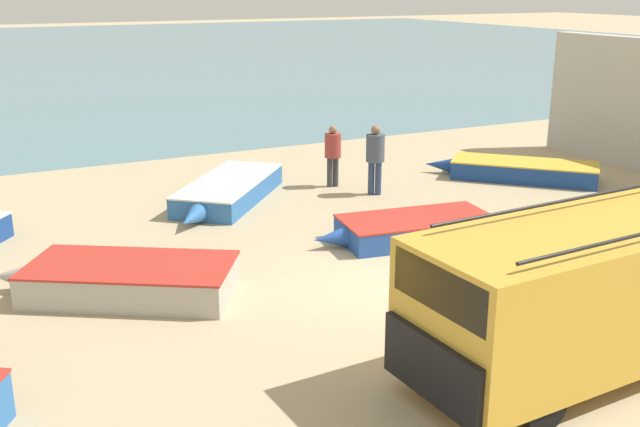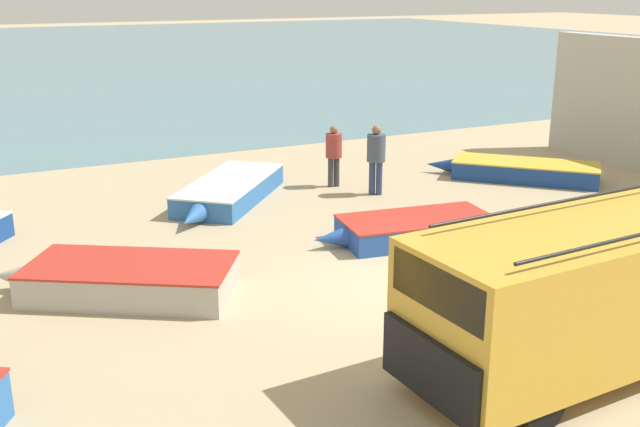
# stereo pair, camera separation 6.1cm
# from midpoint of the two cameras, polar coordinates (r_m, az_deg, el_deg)

# --- Properties ---
(ground_plane) EXTENTS (200.00, 200.00, 0.00)m
(ground_plane) POSITION_cam_midpoint_polar(r_m,az_deg,el_deg) (13.65, 6.25, -5.51)
(ground_plane) COLOR tan
(sea_water) EXTENTS (120.00, 80.00, 0.01)m
(sea_water) POSITION_cam_midpoint_polar(r_m,az_deg,el_deg) (63.10, -20.87, 11.28)
(sea_water) COLOR slate
(sea_water) RESTS_ON ground_plane
(parked_van) EXTENTS (5.49, 2.25, 2.26)m
(parked_van) POSITION_cam_midpoint_polar(r_m,az_deg,el_deg) (10.99, 19.50, -5.53)
(parked_van) COLOR gold
(parked_van) RESTS_ON ground_plane
(fishing_rowboat_0) EXTENTS (4.59, 2.66, 0.50)m
(fishing_rowboat_0) POSITION_cam_midpoint_polar(r_m,az_deg,el_deg) (16.77, 22.63, -1.50)
(fishing_rowboat_0) COLOR navy
(fishing_rowboat_0) RESTS_ON ground_plane
(fishing_rowboat_2) EXTENTS (3.92, 4.30, 0.53)m
(fishing_rowboat_2) POSITION_cam_midpoint_polar(r_m,az_deg,el_deg) (18.84, -7.14, 1.71)
(fishing_rowboat_2) COLOR #2D66AD
(fishing_rowboat_2) RESTS_ON ground_plane
(fishing_rowboat_4) EXTENTS (3.96, 4.05, 0.51)m
(fishing_rowboat_4) POSITION_cam_midpoint_polar(r_m,az_deg,el_deg) (21.55, 14.85, 3.21)
(fishing_rowboat_4) COLOR navy
(fishing_rowboat_4) RESTS_ON ground_plane
(fishing_rowboat_5) EXTENTS (4.23, 3.33, 0.59)m
(fishing_rowboat_5) POSITION_cam_midpoint_polar(r_m,az_deg,el_deg) (13.51, -14.82, -4.89)
(fishing_rowboat_5) COLOR #ADA89E
(fishing_rowboat_5) RESTS_ON ground_plane
(fishing_rowboat_6) EXTENTS (4.00, 1.96, 0.50)m
(fishing_rowboat_6) POSITION_cam_midpoint_polar(r_m,az_deg,el_deg) (15.99, 6.89, -1.15)
(fishing_rowboat_6) COLOR #234CA3
(fishing_rowboat_6) RESTS_ON ground_plane
(fisherman_0) EXTENTS (0.43, 0.43, 1.66)m
(fisherman_0) POSITION_cam_midpoint_polar(r_m,az_deg,el_deg) (19.92, 0.90, 4.84)
(fisherman_0) COLOR #38383D
(fisherman_0) RESTS_ON ground_plane
(fisherman_1) EXTENTS (0.48, 0.48, 1.81)m
(fisherman_1) POSITION_cam_midpoint_polar(r_m,az_deg,el_deg) (19.18, 4.14, 4.59)
(fisherman_1) COLOR navy
(fisherman_1) RESTS_ON ground_plane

